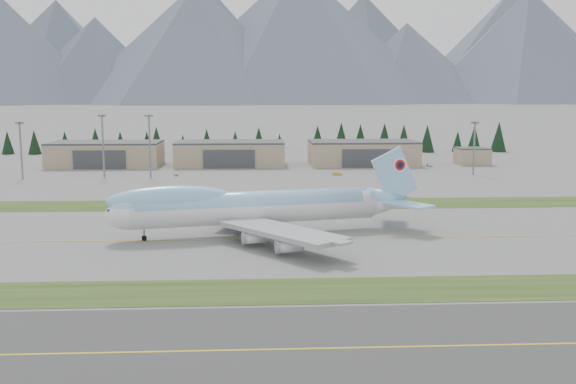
{
  "coord_description": "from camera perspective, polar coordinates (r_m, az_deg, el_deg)",
  "views": [
    {
      "loc": [
        -3.59,
        -138.16,
        31.57
      ],
      "look_at": [
        4.24,
        16.09,
        8.0
      ],
      "focal_mm": 40.0,
      "sensor_mm": 36.0,
      "label": 1
    }
  ],
  "objects": [
    {
      "name": "ground",
      "position": [
        141.77,
        -1.39,
        -4.19
      ],
      "size": [
        7000.0,
        7000.0,
        0.0
      ],
      "primitive_type": "plane",
      "color": "slate",
      "rests_on": "ground"
    },
    {
      "name": "control_shed",
      "position": [
        303.94,
        16.06,
        3.1
      ],
      "size": [
        14.0,
        12.0,
        7.6
      ],
      "color": "tan",
      "rests_on": "ground"
    },
    {
      "name": "floodlight_masts",
      "position": [
        251.19,
        -12.47,
        4.94
      ],
      "size": [
        188.84,
        7.17,
        24.95
      ],
      "color": "slate",
      "rests_on": "ground"
    },
    {
      "name": "mountain_ridge_front",
      "position": [
        2310.84,
        -2.12,
        13.51
      ],
      "size": [
        4271.77,
        1203.81,
        501.12
      ],
      "color": "#4E5968",
      "rests_on": "ground"
    },
    {
      "name": "hangar_right",
      "position": [
        293.29,
        6.65,
        3.5
      ],
      "size": [
        48.0,
        26.6,
        10.8
      ],
      "color": "tan",
      "rests_on": "ground"
    },
    {
      "name": "taxiway_line_main",
      "position": [
        141.77,
        -1.39,
        -4.19
      ],
      "size": [
        400.0,
        0.4,
        0.02
      ],
      "primitive_type": "cube",
      "color": "gold",
      "rests_on": "ground"
    },
    {
      "name": "service_vehicle_b",
      "position": [
        253.74,
        4.39,
        1.5
      ],
      "size": [
        4.32,
        2.71,
        1.34
      ],
      "primitive_type": "imported",
      "rotation": [
        0.0,
        0.0,
        1.23
      ],
      "color": "gold",
      "rests_on": "ground"
    },
    {
      "name": "asphalt_taxiway",
      "position": [
        82.52,
        -0.2,
        -13.82
      ],
      "size": [
        400.0,
        32.0,
        0.04
      ],
      "primitive_type": "cube",
      "color": "#3A3A3A",
      "rests_on": "ground"
    },
    {
      "name": "service_vehicle_a",
      "position": [
        255.25,
        -9.91,
        1.44
      ],
      "size": [
        2.18,
        4.13,
        1.34
      ],
      "primitive_type": "imported",
      "rotation": [
        0.0,
        0.0,
        0.16
      ],
      "color": "silver",
      "rests_on": "ground"
    },
    {
      "name": "mountain_ridge_rear",
      "position": [
        3055.82,
        1.47,
        13.05
      ],
      "size": [
        4569.34,
        1078.19,
        539.1
      ],
      "color": "#4E5968",
      "rests_on": "ground"
    },
    {
      "name": "grass_strip_near",
      "position": [
        105.08,
        -0.83,
        -8.81
      ],
      "size": [
        400.0,
        14.0,
        0.08
      ],
      "primitive_type": "cube",
      "color": "#274017",
      "rests_on": "ground"
    },
    {
      "name": "hangar_left",
      "position": [
        296.77,
        -15.85,
        3.29
      ],
      "size": [
        48.0,
        26.6,
        10.8
      ],
      "color": "tan",
      "rests_on": "ground"
    },
    {
      "name": "boeing_747_freighter",
      "position": [
        145.3,
        -3.18,
        -1.31
      ],
      "size": [
        74.02,
        62.33,
        19.42
      ],
      "rotation": [
        0.0,
        0.0,
        0.2
      ],
      "color": "white",
      "rests_on": "ground"
    },
    {
      "name": "hangar_center",
      "position": [
        289.47,
        -5.16,
        3.45
      ],
      "size": [
        48.0,
        26.6,
        10.8
      ],
      "color": "tan",
      "rests_on": "ground"
    },
    {
      "name": "conifer_belt",
      "position": [
        351.5,
        0.71,
        4.7
      ],
      "size": [
        275.03,
        15.38,
        16.68
      ],
      "color": "black",
      "rests_on": "ground"
    },
    {
      "name": "grass_strip_far",
      "position": [
        185.89,
        -1.76,
        -1.1
      ],
      "size": [
        400.0,
        18.0,
        0.08
      ],
      "primitive_type": "cube",
      "color": "#274017",
      "rests_on": "ground"
    },
    {
      "name": "taxiway_line_near",
      "position": [
        82.52,
        -0.2,
        -13.82
      ],
      "size": [
        400.0,
        0.4,
        0.02
      ],
      "primitive_type": "cube",
      "color": "gold",
      "rests_on": "ground"
    },
    {
      "name": "service_vehicle_c",
      "position": [
        290.27,
        12.45,
        2.23
      ],
      "size": [
        2.0,
        4.7,
        1.35
      ],
      "primitive_type": "imported",
      "rotation": [
        0.0,
        0.0,
        -0.02
      ],
      "color": "silver",
      "rests_on": "ground"
    }
  ]
}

